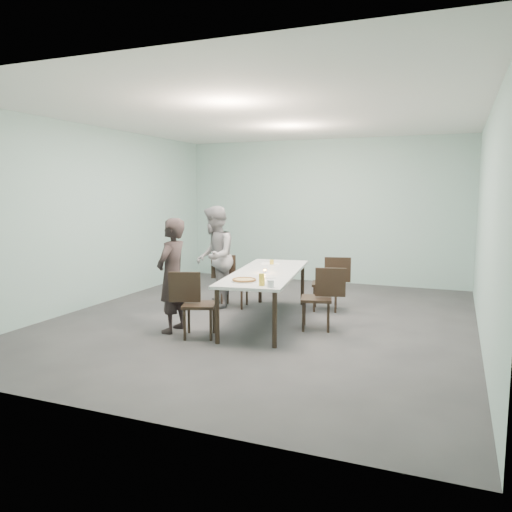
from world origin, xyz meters
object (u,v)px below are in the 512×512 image
at_px(chair_far_left, 230,277).
at_px(chair_far_right, 331,280).
at_px(beer_glass, 262,280).
at_px(tealight, 265,272).
at_px(pizza, 244,280).
at_px(amber_tumbler, 272,262).
at_px(water_tumbler, 271,284).
at_px(diner_near, 172,275).
at_px(table, 266,275).
at_px(side_plate, 269,277).
at_px(diner_far, 215,257).
at_px(chair_near_right, 322,294).
at_px(chair_near_left, 193,300).

relative_size(chair_far_left, chair_far_right, 1.00).
height_order(beer_glass, tealight, beer_glass).
xyz_separation_m(chair_far_left, chair_far_right, (1.63, 0.37, 0.00)).
distance_m(pizza, tealight, 0.74).
xyz_separation_m(chair_far_left, amber_tumbler, (0.75, -0.00, 0.29)).
distance_m(pizza, beer_glass, 0.36).
bearing_deg(water_tumbler, pizza, 151.35).
bearing_deg(chair_far_right, pizza, 57.96).
height_order(diner_near, water_tumbler, diner_near).
distance_m(table, side_plate, 0.52).
height_order(tealight, amber_tumbler, amber_tumbler).
bearing_deg(amber_tumbler, table, -76.55).
bearing_deg(diner_far, chair_far_right, 84.58).
bearing_deg(amber_tumbler, diner_far, -172.22).
height_order(diner_near, side_plate, diner_near).
relative_size(chair_far_right, pizza, 2.56).
distance_m(chair_far_right, diner_far, 1.93).
bearing_deg(diner_far, table, 43.42).
relative_size(chair_far_left, diner_far, 0.52).
distance_m(side_plate, beer_glass, 0.60).
bearing_deg(chair_near_right, side_plate, 15.15).
height_order(pizza, side_plate, pizza).
bearing_deg(diner_far, chair_near_left, -3.48).
height_order(diner_near, pizza, diner_near).
bearing_deg(tealight, table, 102.41).
bearing_deg(side_plate, pizza, -115.68).
height_order(chair_far_left, diner_near, diner_near).
relative_size(table, chair_far_left, 3.11).
xyz_separation_m(chair_near_left, diner_far, (-0.51, 1.65, 0.34)).
bearing_deg(water_tumbler, chair_far_left, 127.62).
bearing_deg(chair_near_left, chair_far_right, 37.93).
bearing_deg(chair_far_right, water_tumbler, 71.67).
height_order(chair_far_left, chair_far_right, same).
xyz_separation_m(pizza, side_plate, (0.20, 0.41, -0.01)).
xyz_separation_m(table, tealight, (0.03, -0.14, 0.08)).
height_order(chair_near_left, side_plate, chair_near_left).
relative_size(chair_near_left, diner_near, 0.56).
xyz_separation_m(chair_far_left, pizza, (0.93, -1.56, 0.27)).
height_order(chair_far_right, diner_far, diner_far).
bearing_deg(chair_near_left, diner_far, 86.78).
height_order(chair_near_left, pizza, chair_near_left).
relative_size(tealight, amber_tumbler, 0.70).
distance_m(table, beer_glass, 1.11).
distance_m(table, tealight, 0.16).
bearing_deg(pizza, water_tumbler, -28.65).
bearing_deg(side_plate, table, 115.27).
relative_size(chair_far_left, beer_glass, 5.80).
xyz_separation_m(chair_far_left, tealight, (0.94, -0.82, 0.27)).
xyz_separation_m(chair_far_left, diner_far, (-0.21, -0.13, 0.34)).
bearing_deg(side_plate, diner_near, -157.26).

